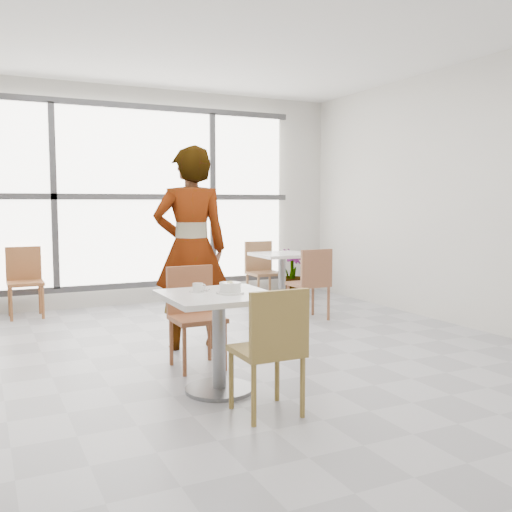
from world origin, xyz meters
name	(u,v)px	position (x,y,z in m)	size (l,w,h in m)	color
floor	(241,368)	(0.00, 0.00, 0.00)	(7.00, 7.00, 0.00)	#9E9EA5
ceiling	(240,9)	(0.00, 0.00, 3.00)	(7.00, 7.00, 0.00)	white
wall_back	(136,197)	(0.00, 3.50, 1.50)	(6.00, 6.00, 0.00)	silver
wall_right	(496,195)	(3.00, 0.00, 1.50)	(7.00, 7.00, 0.00)	silver
window	(138,197)	(0.00, 3.44, 1.50)	(4.60, 0.07, 2.52)	white
main_table	(219,323)	(-0.40, -0.48, 0.52)	(0.80, 0.80, 0.75)	silver
chair_near	(272,343)	(-0.28, -1.11, 0.50)	(0.42, 0.42, 0.87)	olive
chair_far	(194,309)	(-0.33, 0.26, 0.50)	(0.42, 0.42, 0.87)	brown
oatmeal_bowl	(230,288)	(-0.31, -0.51, 0.79)	(0.21, 0.21, 0.09)	white
coffee_cup	(198,288)	(-0.51, -0.34, 0.78)	(0.16, 0.13, 0.07)	white
person	(191,249)	(-0.15, 0.85, 0.98)	(0.72, 0.47, 1.96)	black
bg_table_right	(282,273)	(1.63, 2.26, 0.49)	(0.70, 0.70, 0.75)	silver
bg_chair_left_far	(25,277)	(-1.50, 3.23, 0.50)	(0.42, 0.42, 0.87)	#9C5E34
bg_chair_right_near	(312,279)	(1.61, 1.46, 0.50)	(0.42, 0.42, 0.87)	brown
bg_chair_right_far	(262,268)	(1.60, 2.81, 0.50)	(0.42, 0.42, 0.87)	#976945
plant_right	(291,273)	(2.25, 3.11, 0.36)	(0.40, 0.40, 0.72)	#347435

